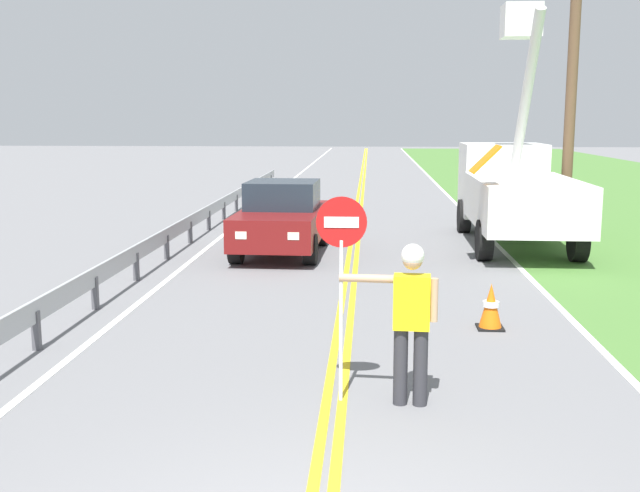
{
  "coord_description": "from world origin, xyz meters",
  "views": [
    {
      "loc": [
        0.37,
        -4.76,
        3.18
      ],
      "look_at": [
        -0.39,
        6.94,
        1.2
      ],
      "focal_mm": 42.89,
      "sensor_mm": 36.0,
      "label": 1
    }
  ],
  "objects_px": {
    "utility_bucket_truck": "(514,187)",
    "traffic_cone_lead": "(491,307)",
    "flagger_worker": "(411,314)",
    "oncoming_sedan_nearest": "(282,219)",
    "utility_pole_near": "(572,79)",
    "stop_sign_paddle": "(341,253)"
  },
  "relations": [
    {
      "from": "utility_bucket_truck",
      "to": "traffic_cone_lead",
      "type": "height_order",
      "value": "utility_bucket_truck"
    },
    {
      "from": "flagger_worker",
      "to": "traffic_cone_lead",
      "type": "height_order",
      "value": "flagger_worker"
    },
    {
      "from": "oncoming_sedan_nearest",
      "to": "utility_pole_near",
      "type": "xyz_separation_m",
      "value": [
        7.26,
        2.91,
        3.33
      ]
    },
    {
      "from": "flagger_worker",
      "to": "utility_pole_near",
      "type": "relative_size",
      "value": 0.23
    },
    {
      "from": "utility_bucket_truck",
      "to": "stop_sign_paddle",
      "type": "bearing_deg",
      "value": -109.18
    },
    {
      "from": "traffic_cone_lead",
      "to": "utility_bucket_truck",
      "type": "bearing_deg",
      "value": 77.67
    },
    {
      "from": "utility_pole_near",
      "to": "traffic_cone_lead",
      "type": "bearing_deg",
      "value": -110.05
    },
    {
      "from": "utility_bucket_truck",
      "to": "flagger_worker",
      "type": "bearing_deg",
      "value": -105.59
    },
    {
      "from": "flagger_worker",
      "to": "stop_sign_paddle",
      "type": "xyz_separation_m",
      "value": [
        -0.77,
        0.06,
        0.66
      ]
    },
    {
      "from": "stop_sign_paddle",
      "to": "traffic_cone_lead",
      "type": "distance_m",
      "value": 4.06
    },
    {
      "from": "stop_sign_paddle",
      "to": "traffic_cone_lead",
      "type": "xyz_separation_m",
      "value": [
        2.16,
        3.16,
        -1.37
      ]
    },
    {
      "from": "flagger_worker",
      "to": "oncoming_sedan_nearest",
      "type": "bearing_deg",
      "value": 104.87
    },
    {
      "from": "utility_bucket_truck",
      "to": "utility_pole_near",
      "type": "relative_size",
      "value": 0.86
    },
    {
      "from": "traffic_cone_lead",
      "to": "utility_pole_near",
      "type": "bearing_deg",
      "value": 69.95
    },
    {
      "from": "utility_pole_near",
      "to": "traffic_cone_lead",
      "type": "distance_m",
      "value": 10.49
    },
    {
      "from": "utility_pole_near",
      "to": "traffic_cone_lead",
      "type": "relative_size",
      "value": 11.39
    },
    {
      "from": "flagger_worker",
      "to": "utility_pole_near",
      "type": "distance_m",
      "value": 13.62
    },
    {
      "from": "stop_sign_paddle",
      "to": "traffic_cone_lead",
      "type": "relative_size",
      "value": 3.33
    },
    {
      "from": "oncoming_sedan_nearest",
      "to": "flagger_worker",
      "type": "bearing_deg",
      "value": -75.13
    },
    {
      "from": "flagger_worker",
      "to": "oncoming_sedan_nearest",
      "type": "relative_size",
      "value": 0.44
    },
    {
      "from": "utility_bucket_truck",
      "to": "utility_pole_near",
      "type": "height_order",
      "value": "utility_pole_near"
    },
    {
      "from": "flagger_worker",
      "to": "traffic_cone_lead",
      "type": "relative_size",
      "value": 2.61
    }
  ]
}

